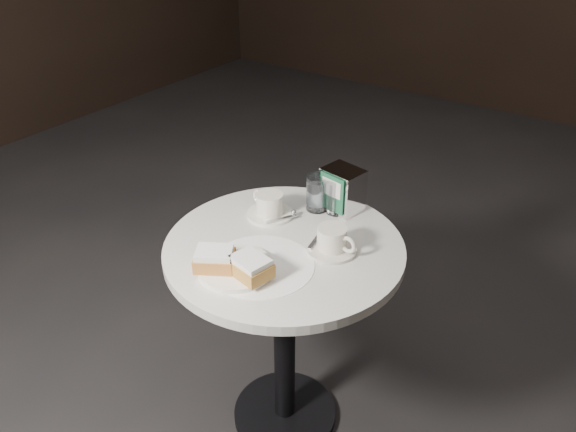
{
  "coord_description": "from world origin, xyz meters",
  "views": [
    {
      "loc": [
        0.77,
        -1.1,
        1.66
      ],
      "look_at": [
        0.0,
        0.02,
        0.83
      ],
      "focal_mm": 35.0,
      "sensor_mm": 36.0,
      "label": 1
    }
  ],
  "objects_px": {
    "beignet_plate": "(234,265)",
    "water_glass_right": "(338,195)",
    "coffee_cup_right": "(332,241)",
    "water_glass_left": "(317,193)",
    "cafe_table": "(284,297)",
    "coffee_cup_left": "(269,206)",
    "napkin_dispenser": "(342,190)"
  },
  "relations": [
    {
      "from": "beignet_plate",
      "to": "coffee_cup_left",
      "type": "bearing_deg",
      "value": 108.45
    },
    {
      "from": "water_glass_right",
      "to": "coffee_cup_right",
      "type": "bearing_deg",
      "value": -63.43
    },
    {
      "from": "beignet_plate",
      "to": "coffee_cup_left",
      "type": "height_order",
      "value": "coffee_cup_left"
    },
    {
      "from": "cafe_table",
      "to": "water_glass_right",
      "type": "distance_m",
      "value": 0.36
    },
    {
      "from": "napkin_dispenser",
      "to": "beignet_plate",
      "type": "bearing_deg",
      "value": -86.93
    },
    {
      "from": "cafe_table",
      "to": "coffee_cup_left",
      "type": "relative_size",
      "value": 4.18
    },
    {
      "from": "coffee_cup_right",
      "to": "water_glass_left",
      "type": "bearing_deg",
      "value": 137.11
    },
    {
      "from": "water_glass_left",
      "to": "napkin_dispenser",
      "type": "distance_m",
      "value": 0.08
    },
    {
      "from": "coffee_cup_left",
      "to": "water_glass_right",
      "type": "xyz_separation_m",
      "value": [
        0.16,
        0.14,
        0.02
      ]
    },
    {
      "from": "cafe_table",
      "to": "beignet_plate",
      "type": "distance_m",
      "value": 0.3
    },
    {
      "from": "cafe_table",
      "to": "napkin_dispenser",
      "type": "distance_m",
      "value": 0.38
    },
    {
      "from": "cafe_table",
      "to": "coffee_cup_left",
      "type": "height_order",
      "value": "coffee_cup_left"
    },
    {
      "from": "cafe_table",
      "to": "coffee_cup_right",
      "type": "relative_size",
      "value": 4.67
    },
    {
      "from": "beignet_plate",
      "to": "water_glass_right",
      "type": "height_order",
      "value": "water_glass_right"
    },
    {
      "from": "coffee_cup_left",
      "to": "water_glass_right",
      "type": "height_order",
      "value": "water_glass_right"
    },
    {
      "from": "coffee_cup_left",
      "to": "napkin_dispenser",
      "type": "relative_size",
      "value": 1.28
    },
    {
      "from": "napkin_dispenser",
      "to": "water_glass_right",
      "type": "bearing_deg",
      "value": -87.72
    },
    {
      "from": "cafe_table",
      "to": "coffee_cup_right",
      "type": "xyz_separation_m",
      "value": [
        0.13,
        0.05,
        0.23
      ]
    },
    {
      "from": "beignet_plate",
      "to": "water_glass_right",
      "type": "bearing_deg",
      "value": 81.83
    },
    {
      "from": "coffee_cup_left",
      "to": "napkin_dispenser",
      "type": "height_order",
      "value": "napkin_dispenser"
    },
    {
      "from": "water_glass_left",
      "to": "coffee_cup_right",
      "type": "bearing_deg",
      "value": -47.79
    },
    {
      "from": "beignet_plate",
      "to": "napkin_dispenser",
      "type": "height_order",
      "value": "napkin_dispenser"
    },
    {
      "from": "beignet_plate",
      "to": "water_glass_right",
      "type": "xyz_separation_m",
      "value": [
        0.06,
        0.44,
        0.03
      ]
    },
    {
      "from": "water_glass_right",
      "to": "napkin_dispenser",
      "type": "distance_m",
      "value": 0.03
    },
    {
      "from": "coffee_cup_left",
      "to": "water_glass_left",
      "type": "distance_m",
      "value": 0.16
    },
    {
      "from": "coffee_cup_left",
      "to": "water_glass_left",
      "type": "xyz_separation_m",
      "value": [
        0.1,
        0.12,
        0.02
      ]
    },
    {
      "from": "beignet_plate",
      "to": "water_glass_left",
      "type": "relative_size",
      "value": 2.16
    },
    {
      "from": "cafe_table",
      "to": "coffee_cup_right",
      "type": "height_order",
      "value": "coffee_cup_right"
    },
    {
      "from": "beignet_plate",
      "to": "water_glass_right",
      "type": "distance_m",
      "value": 0.44
    },
    {
      "from": "beignet_plate",
      "to": "cafe_table",
      "type": "bearing_deg",
      "value": 80.87
    },
    {
      "from": "cafe_table",
      "to": "beignet_plate",
      "type": "height_order",
      "value": "beignet_plate"
    },
    {
      "from": "beignet_plate",
      "to": "coffee_cup_left",
      "type": "relative_size",
      "value": 1.4
    }
  ]
}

